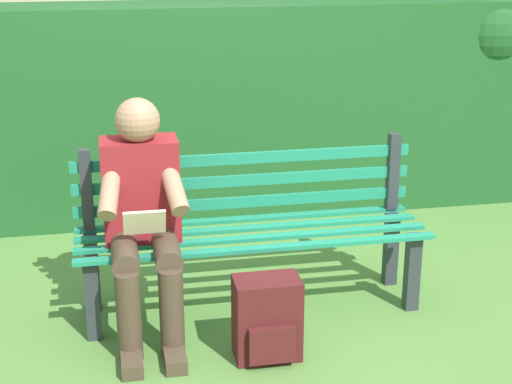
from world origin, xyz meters
TOP-DOWN VIEW (x-y plane):
  - ground at (0.00, 0.00)m, footprint 60.00×60.00m
  - park_bench at (0.00, -0.07)m, footprint 1.83×0.48m
  - person_seated at (0.56, 0.10)m, footprint 0.44×0.73m
  - hedge_backdrop at (-0.44, -1.62)m, footprint 5.29×0.70m
  - backpack at (0.02, 0.50)m, footprint 0.31×0.27m

SIDE VIEW (x-z plane):
  - ground at x=0.00m, z-range 0.00..0.00m
  - backpack at x=0.02m, z-range 0.00..0.40m
  - park_bench at x=0.00m, z-range 0.01..0.89m
  - person_seated at x=0.56m, z-range 0.04..1.21m
  - hedge_backdrop at x=-0.44m, z-range 0.00..1.53m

